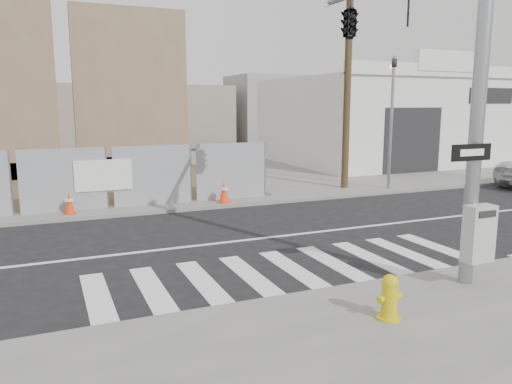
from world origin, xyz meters
name	(u,v)px	position (x,y,z in m)	size (l,w,h in m)	color
ground	(248,240)	(0.00, 0.00, 0.00)	(100.00, 100.00, 0.00)	black
sidewalk_far	(145,172)	(0.00, 14.00, 0.06)	(50.00, 20.00, 0.12)	slate
signal_pole	(385,45)	(2.49, -2.05, 4.78)	(0.96, 5.87, 7.00)	gray
far_signal_pole	(392,104)	(8.00, 4.60, 3.48)	(0.16, 0.20, 5.60)	gray
concrete_wall_right	(132,106)	(-0.50, 14.08, 3.38)	(5.50, 1.30, 8.00)	brown
auto_shop	(383,120)	(14.00, 12.97, 2.54)	(12.00, 10.20, 5.95)	silver
utility_pole_right	(348,59)	(6.50, 5.50, 5.20)	(1.60, 0.28, 10.00)	#483621
fire_hydrant	(390,297)	(0.11, -5.57, 0.48)	(0.49, 0.49, 0.73)	gold
traffic_cone_c	(69,203)	(-4.10, 4.58, 0.45)	(0.41, 0.41, 0.68)	red
traffic_cone_d	(224,192)	(0.90, 4.40, 0.49)	(0.50, 0.50, 0.76)	#FF380D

